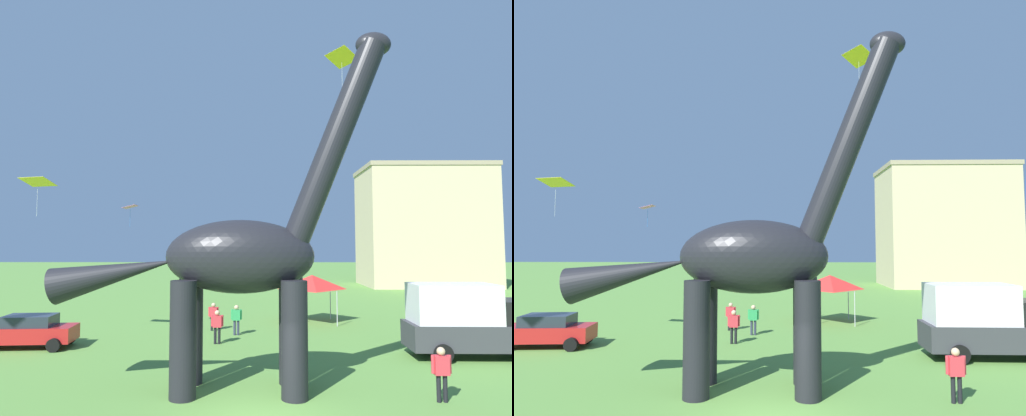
# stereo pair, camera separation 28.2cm
# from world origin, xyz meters

# --- Properties ---
(dinosaur_sculpture) EXTENTS (11.93, 2.53, 12.47)m
(dinosaur_sculpture) POSITION_xyz_m (-0.67, 2.79, 4.51)
(dinosaur_sculpture) COLOR black
(dinosaur_sculpture) RESTS_ON ground_plane
(parked_sedan_left) EXTENTS (4.32, 2.10, 1.55)m
(parked_sedan_left) POSITION_xyz_m (-10.98, 9.21, 0.81)
(parked_sedan_left) COLOR red
(parked_sedan_left) RESTS_ON ground_plane
(parked_box_truck) EXTENTS (5.62, 2.37, 3.20)m
(parked_box_truck) POSITION_xyz_m (9.26, 7.48, 1.65)
(parked_box_truck) COLOR #38383D
(parked_box_truck) RESTS_ON ground_plane
(person_far_spectator) EXTENTS (0.59, 0.26, 1.57)m
(person_far_spectator) POSITION_xyz_m (-2.61, 13.73, 0.95)
(person_far_spectator) COLOR black
(person_far_spectator) RESTS_ON ground_plane
(person_vendor_side) EXTENTS (0.63, 0.28, 1.69)m
(person_vendor_side) POSITION_xyz_m (5.79, 1.75, 1.02)
(person_vendor_side) COLOR black
(person_vendor_side) RESTS_ON ground_plane
(person_strolling_adult) EXTENTS (0.62, 0.27, 1.66)m
(person_strolling_adult) POSITION_xyz_m (-2.06, 10.18, 1.00)
(person_strolling_adult) COLOR black
(person_strolling_adult) RESTS_ON ground_plane
(person_near_flyer) EXTENTS (0.61, 0.27, 1.62)m
(person_near_flyer) POSITION_xyz_m (-1.22, 12.42, 0.98)
(person_near_flyer) COLOR #2D3347
(person_near_flyer) RESTS_ON ground_plane
(festival_canopy_tent) EXTENTS (3.15, 3.15, 3.00)m
(festival_canopy_tent) POSITION_xyz_m (3.41, 16.56, 2.54)
(festival_canopy_tent) COLOR #B2B2B7
(festival_canopy_tent) RESTS_ON ground_plane
(kite_mid_center) EXTENTS (0.74, 0.98, 1.20)m
(kite_mid_center) POSITION_xyz_m (-7.07, 12.02, 7.00)
(kite_mid_center) COLOR pink
(kite_mid_left) EXTENTS (1.84, 2.00, 2.18)m
(kite_mid_left) POSITION_xyz_m (4.65, 11.80, 15.35)
(kite_mid_left) COLOR yellow
(kite_far_left) EXTENTS (1.72, 1.43, 1.89)m
(kite_far_left) POSITION_xyz_m (-11.06, 9.62, 8.06)
(kite_far_left) COLOR yellow
(background_building_block) EXTENTS (14.83, 9.93, 14.43)m
(background_building_block) POSITION_xyz_m (19.96, 43.11, 7.23)
(background_building_block) COLOR #CCB78E
(background_building_block) RESTS_ON ground_plane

